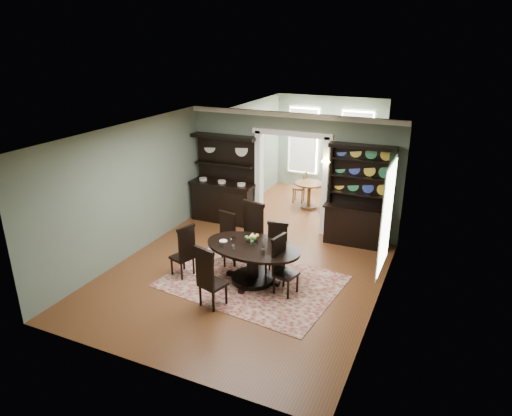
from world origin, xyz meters
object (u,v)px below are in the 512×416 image
Objects in this scene: dining_table at (253,257)px; welsh_dresser at (358,209)px; sideboard at (224,192)px; parlor_table at (309,192)px.

dining_table is 3.12m from welsh_dresser.
sideboard is 0.96× the size of welsh_dresser.
welsh_dresser is at bearing -45.67° from parlor_table.
welsh_dresser reaches higher than parlor_table.
welsh_dresser is at bearing 65.85° from dining_table.
dining_table is 0.90× the size of sideboard.
parlor_table is (1.81, 1.84, -0.31)m from sideboard.
sideboard is at bearing -134.54° from parlor_table.
sideboard is at bearing 178.22° from welsh_dresser.
dining_table is 2.54× the size of parlor_table.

